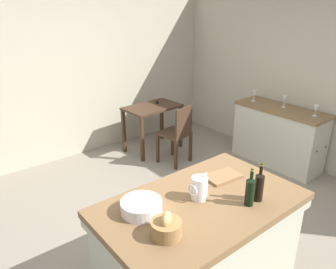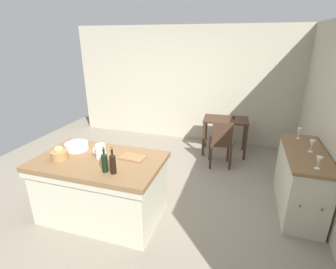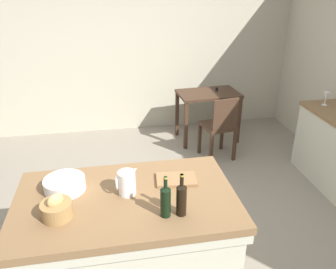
# 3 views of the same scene
# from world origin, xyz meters

# --- Properties ---
(ground_plane) EXTENTS (6.76, 6.76, 0.00)m
(ground_plane) POSITION_xyz_m (0.00, 0.00, 0.00)
(ground_plane) COLOR gray
(wall_back) EXTENTS (5.32, 0.12, 2.60)m
(wall_back) POSITION_xyz_m (0.00, 2.60, 1.30)
(wall_back) COLOR #B2AA93
(wall_back) RESTS_ON ground
(wall_right) EXTENTS (0.12, 5.20, 2.60)m
(wall_right) POSITION_xyz_m (2.60, 0.00, 1.30)
(wall_right) COLOR #B2AA93
(wall_right) RESTS_ON ground
(island_table) EXTENTS (1.64, 0.99, 0.86)m
(island_table) POSITION_xyz_m (-0.33, -0.65, 0.46)
(island_table) COLOR brown
(island_table) RESTS_ON ground
(side_cabinet) EXTENTS (0.52, 1.37, 0.89)m
(side_cabinet) POSITION_xyz_m (2.26, 0.32, 0.45)
(side_cabinet) COLOR brown
(side_cabinet) RESTS_ON ground
(writing_desk) EXTENTS (0.93, 0.62, 0.81)m
(writing_desk) POSITION_xyz_m (1.07, 1.92, 0.64)
(writing_desk) COLOR #3D281C
(writing_desk) RESTS_ON ground
(wooden_chair) EXTENTS (0.47, 0.47, 0.92)m
(wooden_chair) POSITION_xyz_m (1.05, 1.27, 0.51)
(wooden_chair) COLOR #3D281C
(wooden_chair) RESTS_ON ground
(pitcher) EXTENTS (0.17, 0.13, 0.23)m
(pitcher) POSITION_xyz_m (-0.31, -0.61, 0.96)
(pitcher) COLOR white
(pitcher) RESTS_ON island_table
(wash_bowl) EXTENTS (0.31, 0.31, 0.10)m
(wash_bowl) POSITION_xyz_m (-0.78, -0.47, 0.91)
(wash_bowl) COLOR white
(wash_bowl) RESTS_ON island_table
(bread_basket) EXTENTS (0.21, 0.21, 0.18)m
(bread_basket) POSITION_xyz_m (-0.80, -0.80, 0.93)
(bread_basket) COLOR olive
(bread_basket) RESTS_ON island_table
(cutting_board) EXTENTS (0.34, 0.23, 0.02)m
(cutting_board) POSITION_xyz_m (0.09, -0.50, 0.87)
(cutting_board) COLOR olive
(cutting_board) RESTS_ON island_table
(wine_bottle_dark) EXTENTS (0.07, 0.07, 0.32)m
(wine_bottle_dark) POSITION_xyz_m (0.03, -0.92, 0.99)
(wine_bottle_dark) COLOR black
(wine_bottle_dark) RESTS_ON island_table
(wine_bottle_amber) EXTENTS (0.07, 0.07, 0.31)m
(wine_bottle_amber) POSITION_xyz_m (-0.07, -0.91, 0.99)
(wine_bottle_amber) COLOR black
(wine_bottle_amber) RESTS_ON island_table
(wine_glass_far_left) EXTENTS (0.07, 0.07, 0.15)m
(wine_glass_far_left) POSITION_xyz_m (2.28, -0.17, 1.00)
(wine_glass_far_left) COLOR white
(wine_glass_far_left) RESTS_ON side_cabinet
(wine_glass_left) EXTENTS (0.07, 0.07, 0.17)m
(wine_glass_left) POSITION_xyz_m (2.31, 0.33, 1.01)
(wine_glass_left) COLOR white
(wine_glass_left) RESTS_ON side_cabinet
(wine_glass_middle) EXTENTS (0.07, 0.07, 0.17)m
(wine_glass_middle) POSITION_xyz_m (2.23, 0.81, 1.01)
(wine_glass_middle) COLOR white
(wine_glass_middle) RESTS_ON side_cabinet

